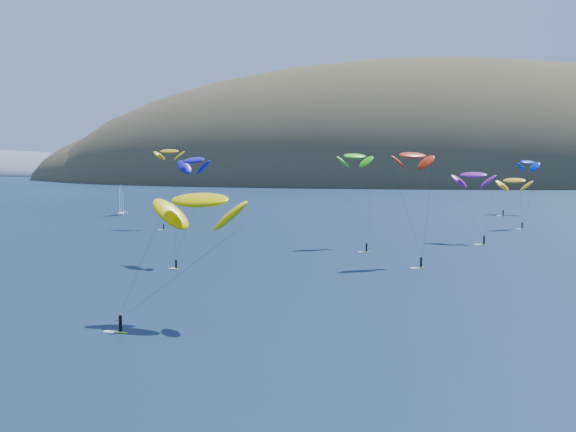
# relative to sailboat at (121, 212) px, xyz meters

# --- Properties ---
(ground) EXTENTS (2800.00, 2800.00, 0.00)m
(ground) POSITION_rel_sailboat_xyz_m (79.13, -192.02, -0.90)
(ground) COLOR black
(ground) RESTS_ON ground
(island) EXTENTS (730.00, 300.00, 210.00)m
(island) POSITION_rel_sailboat_xyz_m (118.52, 370.34, -11.63)
(island) COLOR #3D3526
(island) RESTS_ON ground
(sailboat) EXTENTS (8.70, 7.85, 10.39)m
(sailboat) POSITION_rel_sailboat_xyz_m (0.00, 0.00, 0.00)
(sailboat) COLOR silver
(sailboat) RESTS_ON ground
(kitesurfer_1) EXTENTS (8.15, 9.39, 23.08)m
(kitesurfer_1) POSITION_rel_sailboat_xyz_m (30.44, -41.55, 19.89)
(kitesurfer_1) COLOR #B4D818
(kitesurfer_1) RESTS_ON ground
(kitesurfer_2) EXTENTS (14.01, 12.98, 17.69)m
(kitesurfer_2) POSITION_rel_sailboat_xyz_m (72.67, -159.52, 13.50)
(kitesurfer_2) COLOR #B4D818
(kitesurfer_2) RESTS_ON ground
(kitesurfer_3) EXTENTS (8.93, 15.30, 21.84)m
(kitesurfer_3) POSITION_rel_sailboat_xyz_m (84.06, -77.47, 18.61)
(kitesurfer_3) COLOR #B4D818
(kitesurfer_3) RESTS_ON ground
(kitesurfer_4) EXTENTS (8.62, 9.21, 20.15)m
(kitesurfer_4) POSITION_rel_sailboat_xyz_m (126.67, -25.93, 16.91)
(kitesurfer_4) COLOR #B4D818
(kitesurfer_4) RESTS_ON ground
(kitesurfer_6) EXTENTS (10.25, 10.50, 17.93)m
(kitesurfer_6) POSITION_rel_sailboat_xyz_m (110.05, -63.93, 14.34)
(kitesurfer_6) COLOR #B4D818
(kitesurfer_6) RESTS_ON ground
(kitesurfer_9) EXTENTS (9.25, 9.36, 22.09)m
(kitesurfer_9) POSITION_rel_sailboat_xyz_m (96.86, -105.40, 18.76)
(kitesurfer_9) COLOR #B4D818
(kitesurfer_9) RESTS_ON ground
(kitesurfer_10) EXTENTS (9.12, 14.30, 21.18)m
(kitesurfer_10) POSITION_rel_sailboat_xyz_m (57.23, -109.25, 17.89)
(kitesurfer_10) COLOR #B4D818
(kitesurfer_10) RESTS_ON ground
(kitesurfer_11) EXTENTS (12.70, 14.26, 14.58)m
(kitesurfer_11) POSITION_rel_sailboat_xyz_m (128.70, 25.63, 10.42)
(kitesurfer_11) COLOR #B4D818
(kitesurfer_11) RESTS_ON ground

